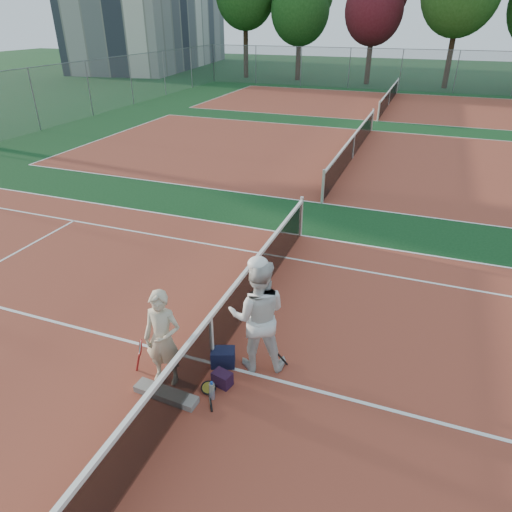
# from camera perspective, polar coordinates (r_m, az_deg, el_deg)

# --- Properties ---
(ground) EXTENTS (130.00, 130.00, 0.00)m
(ground) POSITION_cam_1_polar(r_m,az_deg,el_deg) (8.04, -5.38, -13.25)
(ground) COLOR #0E3616
(ground) RESTS_ON ground
(court_main) EXTENTS (23.77, 10.97, 0.01)m
(court_main) POSITION_cam_1_polar(r_m,az_deg,el_deg) (8.04, -5.38, -13.23)
(court_main) COLOR brown
(court_main) RESTS_ON ground
(court_far_a) EXTENTS (23.77, 10.97, 0.01)m
(court_far_a) POSITION_cam_1_polar(r_m,az_deg,el_deg) (19.80, 11.95, 11.88)
(court_far_a) COLOR brown
(court_far_a) RESTS_ON ground
(court_far_b) EXTENTS (23.77, 10.97, 0.01)m
(court_far_b) POSITION_cam_1_polar(r_m,az_deg,el_deg) (32.93, 16.21, 17.67)
(court_far_b) COLOR brown
(court_far_b) RESTS_ON ground
(net_main) EXTENTS (0.10, 10.98, 1.02)m
(net_main) POSITION_cam_1_polar(r_m,az_deg,el_deg) (7.72, -5.55, -10.39)
(net_main) COLOR black
(net_main) RESTS_ON ground
(net_far_a) EXTENTS (0.10, 10.98, 1.02)m
(net_far_a) POSITION_cam_1_polar(r_m,az_deg,el_deg) (19.68, 12.10, 13.29)
(net_far_a) COLOR black
(net_far_a) RESTS_ON ground
(net_far_b) EXTENTS (0.10, 10.98, 1.02)m
(net_far_b) POSITION_cam_1_polar(r_m,az_deg,el_deg) (32.85, 16.34, 18.53)
(net_far_b) COLOR black
(net_far_b) RESTS_ON ground
(fence_back) EXTENTS (32.00, 0.06, 3.00)m
(fence_back) POSITION_cam_1_polar(r_m,az_deg,el_deg) (39.66, 17.67, 21.26)
(fence_back) COLOR slate
(fence_back) RESTS_ON ground
(player_a) EXTENTS (0.65, 0.47, 1.67)m
(player_a) POSITION_cam_1_polar(r_m,az_deg,el_deg) (7.33, -11.57, -10.07)
(player_a) COLOR #C1B496
(player_a) RESTS_ON ground
(player_b) EXTENTS (1.15, 1.02, 1.99)m
(player_b) POSITION_cam_1_polar(r_m,az_deg,el_deg) (7.40, 0.24, -7.44)
(player_b) COLOR silver
(player_b) RESTS_ON ground
(racket_red) EXTENTS (0.30, 0.32, 0.59)m
(racket_red) POSITION_cam_1_polar(r_m,az_deg,el_deg) (7.94, -14.11, -11.97)
(racket_red) COLOR maroon
(racket_red) RESTS_ON ground
(racket_black_held) EXTENTS (0.45, 0.40, 0.51)m
(racket_black_held) POSITION_cam_1_polar(r_m,az_deg,el_deg) (7.81, 2.00, -12.14)
(racket_black_held) COLOR black
(racket_black_held) RESTS_ON ground
(racket_spare) EXTENTS (0.55, 0.65, 0.07)m
(racket_spare) POSITION_cam_1_polar(r_m,az_deg,el_deg) (7.57, -5.97, -16.12)
(racket_spare) COLOR black
(racket_spare) RESTS_ON ground
(sports_bag_navy) EXTENTS (0.47, 0.39, 0.31)m
(sports_bag_navy) POSITION_cam_1_polar(r_m,az_deg,el_deg) (7.91, -4.14, -12.53)
(sports_bag_navy) COLOR black
(sports_bag_navy) RESTS_ON ground
(sports_bag_purple) EXTENTS (0.34, 0.27, 0.24)m
(sports_bag_purple) POSITION_cam_1_polar(r_m,az_deg,el_deg) (7.58, -4.24, -15.06)
(sports_bag_purple) COLOR black
(sports_bag_purple) RESTS_ON ground
(net_cover_canvas) EXTENTS (1.08, 0.31, 0.11)m
(net_cover_canvas) POSITION_cam_1_polar(r_m,az_deg,el_deg) (7.54, -11.18, -16.59)
(net_cover_canvas) COLOR slate
(net_cover_canvas) RESTS_ON ground
(water_bottle) EXTENTS (0.09, 0.09, 0.30)m
(water_bottle) POSITION_cam_1_polar(r_m,az_deg,el_deg) (7.35, -5.53, -16.48)
(water_bottle) COLOR #A9BCD6
(water_bottle) RESTS_ON ground
(tree_back_1) EXTENTS (5.04, 5.04, 8.57)m
(tree_back_1) POSITION_cam_1_polar(r_m,az_deg,el_deg) (44.63, 5.54, 28.29)
(tree_back_1) COLOR #382314
(tree_back_1) RESTS_ON ground
(tree_back_maroon) EXTENTS (4.67, 4.67, 8.30)m
(tree_back_maroon) POSITION_cam_1_polar(r_m,az_deg,el_deg) (42.78, 14.54, 27.58)
(tree_back_maroon) COLOR #382314
(tree_back_maroon) RESTS_ON ground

